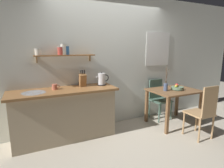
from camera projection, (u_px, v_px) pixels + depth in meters
ground_plane at (122, 134)px, 3.53m from camera, size 14.00×14.00×0.00m
back_wall at (117, 61)px, 3.92m from camera, size 6.80×0.11×2.70m
kitchen_counter at (65, 114)px, 3.30m from camera, size 1.83×0.63×0.92m
wall_shelf at (61, 53)px, 3.25m from camera, size 1.06×0.20×0.32m
dining_table at (174, 95)px, 3.92m from camera, size 0.99×0.77×0.76m
dining_chair_near at (203, 110)px, 3.27m from camera, size 0.40×0.43×0.99m
dining_chair_far at (158, 97)px, 4.29m from camera, size 0.43×0.42×0.90m
fruit_bowl at (177, 88)px, 3.89m from camera, size 0.26×0.26×0.13m
twig_vase at (166, 86)px, 3.79m from camera, size 0.09×0.08×0.53m
electric_kettle at (102, 79)px, 3.54m from camera, size 0.25×0.16×0.26m
knife_block at (83, 80)px, 3.42m from camera, size 0.12×0.16×0.31m
coffee_mug_by_sink at (55, 87)px, 3.19m from camera, size 0.13×0.09×0.09m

